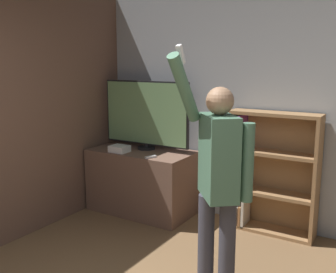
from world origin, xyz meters
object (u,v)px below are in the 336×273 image
bookshelf (265,174)px  person (218,175)px  television (146,114)px  game_console (120,149)px

bookshelf → person: person is taller
television → bookshelf: bearing=5.8°
game_console → bookshelf: (1.66, 0.45, -0.17)m
bookshelf → television: bearing=-174.2°
television → game_console: (-0.19, -0.30, -0.40)m
bookshelf → person: (0.09, -1.47, 0.37)m
television → person: (1.57, -1.32, -0.20)m
game_console → bookshelf: size_ratio=0.16×
person → television: bearing=-170.0°
person → game_console: bearing=-160.1°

